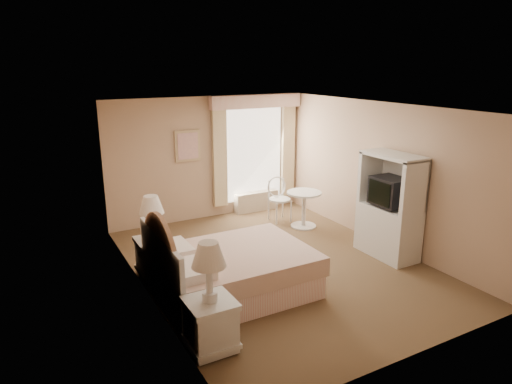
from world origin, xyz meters
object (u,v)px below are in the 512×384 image
bed (228,271)px  nightstand_far (154,247)px  round_table (304,204)px  armoire (389,214)px  cafe_chair (279,195)px  nightstand_near (210,311)px

bed → nightstand_far: 1.29m
nightstand_far → round_table: (3.21, 0.70, 0.01)m
round_table → armoire: size_ratio=0.41×
nightstand_far → armoire: 3.83m
round_table → armoire: 1.89m
cafe_chair → armoire: bearing=-72.4°
bed → nightstand_near: 1.30m
bed → armoire: (2.93, -0.06, 0.37)m
bed → round_table: size_ratio=2.96×
nightstand_far → round_table: nightstand_far is taller
nightstand_near → round_table: bearing=41.5°
nightstand_far → cafe_chair: nightstand_far is taller
bed → round_table: 3.06m
armoire → nightstand_near: bearing=-164.4°
bed → round_table: bed is taller
bed → cafe_chair: bed is taller
cafe_chair → bed: bearing=-131.8°
bed → armoire: 2.96m
bed → cafe_chair: size_ratio=2.34×
cafe_chair → armoire: size_ratio=0.52×
nightstand_near → round_table: (3.21, 2.84, -0.01)m
bed → armoire: size_ratio=1.22×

